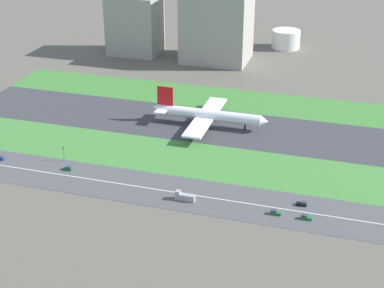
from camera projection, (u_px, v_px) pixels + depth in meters
The scene contains 17 objects.
ground_plane at pixel (213, 126), 318.17m from camera, with size 800.00×800.00×0.00m, color #5B564C.
runway at pixel (213, 126), 318.15m from camera, with size 280.00×46.00×0.10m, color #38383D.
grass_median_north at pixel (230, 100), 353.50m from camera, with size 280.00×36.00×0.10m, color #3D7A33.
grass_median_south at pixel (191, 159), 282.80m from camera, with size 280.00×36.00×0.10m, color #427F38.
highway at pixel (170, 191), 255.20m from camera, with size 280.00×28.00×0.10m, color #4C4C4F.
highway_centerline at pixel (170, 191), 255.18m from camera, with size 266.00×0.50×0.01m, color silver.
airliner at pixel (206, 115), 316.42m from camera, with size 65.00×56.00×19.70m.
car_0 at pixel (302, 204), 244.42m from camera, with size 4.40×1.80×2.00m.
car_5 at pixel (306, 217), 235.05m from camera, with size 4.40×1.80×2.00m.
car_3 at pixel (275, 213), 238.27m from camera, with size 4.40×1.80×2.00m.
car_1 at pixel (0, 158), 281.91m from camera, with size 4.40×1.80×2.00m.
truck_0 at pixel (184, 197), 248.00m from camera, with size 8.40×2.50×4.00m.
car_2 at pixel (68, 168), 272.55m from camera, with size 4.40×1.80×2.00m.
traffic_light at pixel (63, 153), 279.58m from camera, with size 0.36×0.50×7.20m.
terminal_building at pixel (135, 25), 430.59m from camera, with size 36.27×28.78×42.83m, color #9E998E.
hangar_building at pixel (217, 22), 411.69m from camera, with size 45.80×37.54×55.46m, color #9E998E.
fuel_tank_west at pixel (286, 39), 448.29m from camera, with size 21.34×21.34×13.88m, color silver.
Camera 1 is at (73.20, -281.64, 129.52)m, focal length 54.99 mm.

